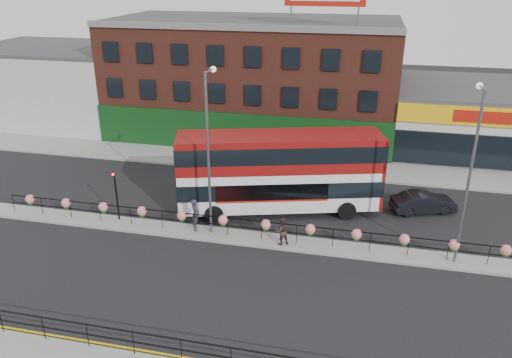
% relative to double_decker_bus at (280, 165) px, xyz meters
% --- Properties ---
extents(ground, '(120.00, 120.00, 0.00)m').
position_rel_double_decker_bus_xyz_m(ground, '(-1.29, -4.04, -3.12)').
color(ground, black).
rests_on(ground, ground).
extents(north_pavement, '(60.00, 4.00, 0.15)m').
position_rel_double_decker_bus_xyz_m(north_pavement, '(-1.29, 7.96, -3.05)').
color(north_pavement, gray).
rests_on(north_pavement, ground).
extents(median, '(60.00, 1.60, 0.15)m').
position_rel_double_decker_bus_xyz_m(median, '(-1.29, -4.04, -3.05)').
color(median, gray).
rests_on(median, ground).
extents(yellow_line_inner, '(60.00, 0.10, 0.01)m').
position_rel_double_decker_bus_xyz_m(yellow_line_inner, '(-1.29, -13.74, -3.12)').
color(yellow_line_inner, gold).
rests_on(yellow_line_inner, ground).
extents(brick_building, '(25.00, 12.21, 10.30)m').
position_rel_double_decker_bus_xyz_m(brick_building, '(-5.29, 15.92, 2.00)').
color(brick_building, brown).
rests_on(brick_building, ground).
extents(supermarket, '(15.00, 12.25, 5.30)m').
position_rel_double_decker_bus_xyz_m(supermarket, '(14.71, 15.86, -0.47)').
color(supermarket, silver).
rests_on(supermarket, ground).
extents(warehouse_west, '(15.50, 12.00, 7.30)m').
position_rel_double_decker_bus_xyz_m(warehouse_west, '(-25.54, 15.96, 0.53)').
color(warehouse_west, '#BABBB5').
rests_on(warehouse_west, ground).
extents(median_railing, '(30.04, 0.56, 1.23)m').
position_rel_double_decker_bus_xyz_m(median_railing, '(-1.29, -4.04, -2.08)').
color(median_railing, black).
rests_on(median_railing, median).
extents(south_railing, '(20.04, 0.05, 1.12)m').
position_rel_double_decker_bus_xyz_m(south_railing, '(-3.29, -14.14, -2.16)').
color(south_railing, black).
rests_on(south_railing, south_pavement).
extents(double_decker_bus, '(12.88, 6.33, 5.08)m').
position_rel_double_decker_bus_xyz_m(double_decker_bus, '(0.00, 0.00, 0.00)').
color(double_decker_bus, white).
rests_on(double_decker_bus, ground).
extents(car, '(4.01, 4.96, 1.33)m').
position_rel_double_decker_bus_xyz_m(car, '(8.94, 1.82, -2.46)').
color(car, black).
rests_on(car, ground).
extents(pedestrian_a, '(1.01, 0.92, 1.94)m').
position_rel_double_decker_bus_xyz_m(pedestrian_a, '(-4.29, -3.83, -2.00)').
color(pedestrian_a, '#2A2832').
rests_on(pedestrian_a, median).
extents(pedestrian_b, '(1.29, 1.26, 1.62)m').
position_rel_double_decker_bus_xyz_m(pedestrian_b, '(0.92, -4.36, -2.16)').
color(pedestrian_b, '#3A2622').
rests_on(pedestrian_b, median).
extents(lamp_column_west, '(0.34, 1.64, 9.35)m').
position_rel_double_decker_bus_xyz_m(lamp_column_west, '(-3.31, -3.71, 2.57)').
color(lamp_column_west, slate).
rests_on(lamp_column_west, median).
extents(lamp_column_east, '(0.33, 1.61, 9.16)m').
position_rel_double_decker_bus_xyz_m(lamp_column_east, '(10.08, -3.92, 2.45)').
color(lamp_column_east, slate).
rests_on(lamp_column_east, median).
extents(traffic_light_median, '(0.15, 0.28, 3.65)m').
position_rel_double_decker_bus_xyz_m(traffic_light_median, '(-9.29, -3.65, -0.65)').
color(traffic_light_median, black).
rests_on(traffic_light_median, median).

